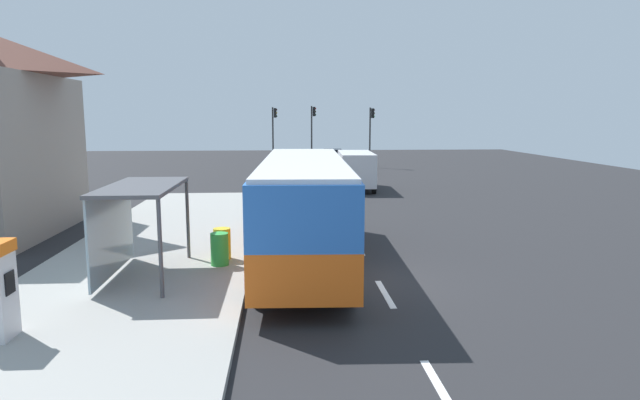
% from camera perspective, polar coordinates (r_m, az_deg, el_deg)
% --- Properties ---
extents(ground_plane, '(56.00, 92.00, 0.04)m').
position_cam_1_polar(ground_plane, '(28.78, 0.81, -0.35)').
color(ground_plane, '#262628').
extents(sidewalk_platform, '(6.20, 30.00, 0.18)m').
position_cam_1_polar(sidewalk_platform, '(17.40, -17.40, -6.38)').
color(sidewalk_platform, '#999993').
rests_on(sidewalk_platform, ground).
extents(lane_stripe_seg_0, '(0.16, 2.20, 0.01)m').
position_cam_1_polar(lane_stripe_seg_0, '(9.80, 12.47, -18.74)').
color(lane_stripe_seg_0, silver).
rests_on(lane_stripe_seg_0, ground).
extents(lane_stripe_seg_1, '(0.16, 2.20, 0.01)m').
position_cam_1_polar(lane_stripe_seg_1, '(14.30, 6.79, -9.66)').
color(lane_stripe_seg_1, silver).
rests_on(lane_stripe_seg_1, ground).
extents(lane_stripe_seg_2, '(0.16, 2.20, 0.01)m').
position_cam_1_polar(lane_stripe_seg_2, '(19.04, 4.02, -4.96)').
color(lane_stripe_seg_2, silver).
rests_on(lane_stripe_seg_2, ground).
extents(lane_stripe_seg_3, '(0.16, 2.20, 0.01)m').
position_cam_1_polar(lane_stripe_seg_3, '(23.90, 2.38, -2.15)').
color(lane_stripe_seg_3, silver).
rests_on(lane_stripe_seg_3, ground).
extents(lane_stripe_seg_4, '(0.16, 2.20, 0.01)m').
position_cam_1_polar(lane_stripe_seg_4, '(28.80, 1.30, -0.29)').
color(lane_stripe_seg_4, silver).
rests_on(lane_stripe_seg_4, ground).
extents(lane_stripe_seg_5, '(0.16, 2.20, 0.01)m').
position_cam_1_polar(lane_stripe_seg_5, '(33.73, 0.54, 1.03)').
color(lane_stripe_seg_5, silver).
rests_on(lane_stripe_seg_5, ground).
extents(lane_stripe_seg_6, '(0.16, 2.20, 0.01)m').
position_cam_1_polar(lane_stripe_seg_6, '(38.68, -0.03, 2.01)').
color(lane_stripe_seg_6, silver).
rests_on(lane_stripe_seg_6, ground).
extents(lane_stripe_seg_7, '(0.16, 2.20, 0.01)m').
position_cam_1_polar(lane_stripe_seg_7, '(43.64, -0.47, 2.77)').
color(lane_stripe_seg_7, silver).
rests_on(lane_stripe_seg_7, ground).
extents(bus, '(2.91, 11.09, 3.21)m').
position_cam_1_polar(bus, '(16.79, -1.74, -0.40)').
color(bus, orange).
rests_on(bus, ground).
extents(white_van, '(2.24, 5.29, 2.30)m').
position_cam_1_polar(white_van, '(34.14, 3.77, 3.36)').
color(white_van, silver).
rests_on(white_van, ground).
extents(sedan_near, '(1.94, 4.45, 1.52)m').
position_cam_1_polar(sedan_near, '(51.08, 1.34, 4.51)').
color(sedan_near, black).
rests_on(sedan_near, ground).
extents(sedan_far, '(1.96, 4.46, 1.52)m').
position_cam_1_polar(sedan_far, '(43.76, 2.21, 3.81)').
color(sedan_far, black).
rests_on(sedan_far, ground).
extents(recycling_bin_green, '(0.52, 0.52, 0.95)m').
position_cam_1_polar(recycling_bin_green, '(16.33, -10.40, -5.04)').
color(recycling_bin_green, green).
rests_on(recycling_bin_green, sidewalk_platform).
extents(recycling_bin_yellow, '(0.52, 0.52, 0.95)m').
position_cam_1_polar(recycling_bin_yellow, '(17.01, -10.14, -4.49)').
color(recycling_bin_yellow, yellow).
rests_on(recycling_bin_yellow, sidewalk_platform).
extents(traffic_light_near_side, '(0.49, 0.28, 5.29)m').
position_cam_1_polar(traffic_light_near_side, '(49.13, 5.34, 7.47)').
color(traffic_light_near_side, '#2D2D2D').
rests_on(traffic_light_near_side, ground).
extents(traffic_light_far_side, '(0.49, 0.28, 5.32)m').
position_cam_1_polar(traffic_light_far_side, '(49.31, -4.82, 7.50)').
color(traffic_light_far_side, '#2D2D2D').
rests_on(traffic_light_far_side, ground).
extents(traffic_light_median, '(0.49, 0.28, 5.45)m').
position_cam_1_polar(traffic_light_median, '(50.18, -0.77, 7.64)').
color(traffic_light_median, '#2D2D2D').
rests_on(traffic_light_median, ground).
extents(bus_shelter, '(1.80, 4.00, 2.50)m').
position_cam_1_polar(bus_shelter, '(15.53, -19.09, -0.66)').
color(bus_shelter, '#4C4C51').
rests_on(bus_shelter, sidewalk_platform).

